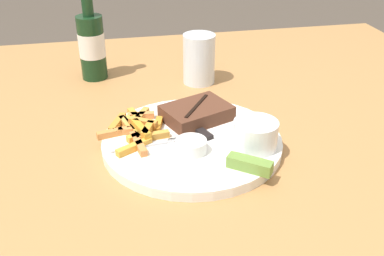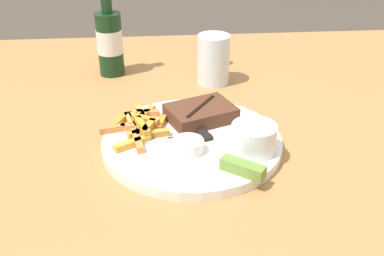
{
  "view_description": "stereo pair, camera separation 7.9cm",
  "coord_description": "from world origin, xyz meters",
  "px_view_note": "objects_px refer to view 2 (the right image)",
  "views": [
    {
      "loc": [
        -0.14,
        -0.68,
        1.17
      ],
      "look_at": [
        0.0,
        0.0,
        0.79
      ],
      "focal_mm": 42.0,
      "sensor_mm": 36.0,
      "label": 1
    },
    {
      "loc": [
        -0.06,
        -0.69,
        1.17
      ],
      "look_at": [
        0.0,
        0.0,
        0.79
      ],
      "focal_mm": 42.0,
      "sensor_mm": 36.0,
      "label": 2
    }
  ],
  "objects_px": {
    "coleslaw_cup": "(254,137)",
    "fork_utensil": "(144,142)",
    "dipping_sauce_cup": "(188,145)",
    "pickle_spear": "(243,168)",
    "salt_shaker": "(217,53)",
    "steak_portion": "(201,113)",
    "drinking_glass": "(214,59)",
    "beer_bottle": "(110,40)",
    "knife_utensil": "(193,124)",
    "dinner_plate": "(192,142)"
  },
  "relations": [
    {
      "from": "pickle_spear",
      "to": "coleslaw_cup",
      "type": "bearing_deg",
      "value": 65.15
    },
    {
      "from": "salt_shaker",
      "to": "coleslaw_cup",
      "type": "bearing_deg",
      "value": -89.8
    },
    {
      "from": "pickle_spear",
      "to": "salt_shaker",
      "type": "distance_m",
      "value": 0.51
    },
    {
      "from": "dipping_sauce_cup",
      "to": "beer_bottle",
      "type": "bearing_deg",
      "value": 111.11
    },
    {
      "from": "dinner_plate",
      "to": "pickle_spear",
      "type": "relative_size",
      "value": 4.53
    },
    {
      "from": "steak_portion",
      "to": "drinking_glass",
      "type": "height_order",
      "value": "drinking_glass"
    },
    {
      "from": "steak_portion",
      "to": "dipping_sauce_cup",
      "type": "xyz_separation_m",
      "value": [
        -0.03,
        -0.11,
        -0.0
      ]
    },
    {
      "from": "dipping_sauce_cup",
      "to": "fork_utensil",
      "type": "xyz_separation_m",
      "value": [
        -0.07,
        0.03,
        -0.01
      ]
    },
    {
      "from": "fork_utensil",
      "to": "knife_utensil",
      "type": "relative_size",
      "value": 0.84
    },
    {
      "from": "coleslaw_cup",
      "to": "beer_bottle",
      "type": "relative_size",
      "value": 0.32
    },
    {
      "from": "knife_utensil",
      "to": "dinner_plate",
      "type": "bearing_deg",
      "value": 151.62
    },
    {
      "from": "dinner_plate",
      "to": "pickle_spear",
      "type": "height_order",
      "value": "pickle_spear"
    },
    {
      "from": "pickle_spear",
      "to": "salt_shaker",
      "type": "height_order",
      "value": "salt_shaker"
    },
    {
      "from": "beer_bottle",
      "to": "salt_shaker",
      "type": "height_order",
      "value": "beer_bottle"
    },
    {
      "from": "coleslaw_cup",
      "to": "pickle_spear",
      "type": "bearing_deg",
      "value": -114.85
    },
    {
      "from": "coleslaw_cup",
      "to": "drinking_glass",
      "type": "height_order",
      "value": "drinking_glass"
    },
    {
      "from": "dipping_sauce_cup",
      "to": "pickle_spear",
      "type": "xyz_separation_m",
      "value": [
        0.08,
        -0.07,
        -0.0
      ]
    },
    {
      "from": "steak_portion",
      "to": "pickle_spear",
      "type": "height_order",
      "value": "steak_portion"
    },
    {
      "from": "fork_utensil",
      "to": "beer_bottle",
      "type": "height_order",
      "value": "beer_bottle"
    },
    {
      "from": "coleslaw_cup",
      "to": "knife_utensil",
      "type": "distance_m",
      "value": 0.14
    },
    {
      "from": "fork_utensil",
      "to": "beer_bottle",
      "type": "relative_size",
      "value": 0.56
    },
    {
      "from": "pickle_spear",
      "to": "drinking_glass",
      "type": "bearing_deg",
      "value": 89.36
    },
    {
      "from": "steak_portion",
      "to": "fork_utensil",
      "type": "height_order",
      "value": "steak_portion"
    },
    {
      "from": "dinner_plate",
      "to": "pickle_spear",
      "type": "distance_m",
      "value": 0.14
    },
    {
      "from": "dinner_plate",
      "to": "pickle_spear",
      "type": "bearing_deg",
      "value": -59.04
    },
    {
      "from": "pickle_spear",
      "to": "drinking_glass",
      "type": "relative_size",
      "value": 0.62
    },
    {
      "from": "drinking_glass",
      "to": "beer_bottle",
      "type": "bearing_deg",
      "value": 162.46
    },
    {
      "from": "steak_portion",
      "to": "pickle_spear",
      "type": "xyz_separation_m",
      "value": [
        0.05,
        -0.18,
        -0.0
      ]
    },
    {
      "from": "dipping_sauce_cup",
      "to": "salt_shaker",
      "type": "height_order",
      "value": "salt_shaker"
    },
    {
      "from": "coleslaw_cup",
      "to": "dipping_sauce_cup",
      "type": "bearing_deg",
      "value": 176.28
    },
    {
      "from": "coleslaw_cup",
      "to": "salt_shaker",
      "type": "bearing_deg",
      "value": 90.2
    },
    {
      "from": "knife_utensil",
      "to": "drinking_glass",
      "type": "relative_size",
      "value": 1.39
    },
    {
      "from": "coleslaw_cup",
      "to": "dipping_sauce_cup",
      "type": "xyz_separation_m",
      "value": [
        -0.11,
        0.01,
        -0.01
      ]
    },
    {
      "from": "pickle_spear",
      "to": "fork_utensil",
      "type": "distance_m",
      "value": 0.19
    },
    {
      "from": "steak_portion",
      "to": "knife_utensil",
      "type": "xyz_separation_m",
      "value": [
        -0.02,
        -0.02,
        -0.01
      ]
    },
    {
      "from": "dinner_plate",
      "to": "coleslaw_cup",
      "type": "xyz_separation_m",
      "value": [
        0.1,
        -0.05,
        0.04
      ]
    },
    {
      "from": "dipping_sauce_cup",
      "to": "beer_bottle",
      "type": "distance_m",
      "value": 0.44
    },
    {
      "from": "dinner_plate",
      "to": "fork_utensil",
      "type": "bearing_deg",
      "value": -172.74
    },
    {
      "from": "steak_portion",
      "to": "coleslaw_cup",
      "type": "relative_size",
      "value": 1.9
    },
    {
      "from": "steak_portion",
      "to": "knife_utensil",
      "type": "distance_m",
      "value": 0.03
    },
    {
      "from": "dipping_sauce_cup",
      "to": "beer_bottle",
      "type": "relative_size",
      "value": 0.22
    },
    {
      "from": "coleslaw_cup",
      "to": "knife_utensil",
      "type": "bearing_deg",
      "value": 133.9
    },
    {
      "from": "coleslaw_cup",
      "to": "salt_shaker",
      "type": "xyz_separation_m",
      "value": [
        -0.0,
        0.45,
        -0.01
      ]
    },
    {
      "from": "pickle_spear",
      "to": "fork_utensil",
      "type": "relative_size",
      "value": 0.53
    },
    {
      "from": "fork_utensil",
      "to": "drinking_glass",
      "type": "xyz_separation_m",
      "value": [
        0.16,
        0.29,
        0.04
      ]
    },
    {
      "from": "fork_utensil",
      "to": "drinking_glass",
      "type": "distance_m",
      "value": 0.34
    },
    {
      "from": "coleslaw_cup",
      "to": "salt_shaker",
      "type": "height_order",
      "value": "coleslaw_cup"
    },
    {
      "from": "fork_utensil",
      "to": "beer_bottle",
      "type": "bearing_deg",
      "value": 95.21
    },
    {
      "from": "coleslaw_cup",
      "to": "fork_utensil",
      "type": "relative_size",
      "value": 0.57
    },
    {
      "from": "pickle_spear",
      "to": "salt_shaker",
      "type": "xyz_separation_m",
      "value": [
        0.03,
        0.51,
        0.0
      ]
    }
  ]
}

